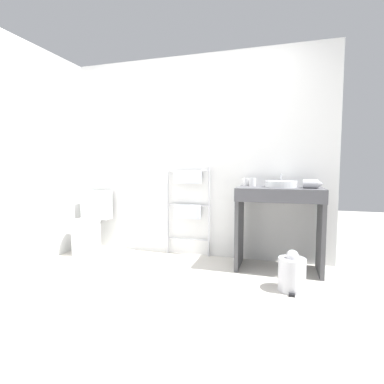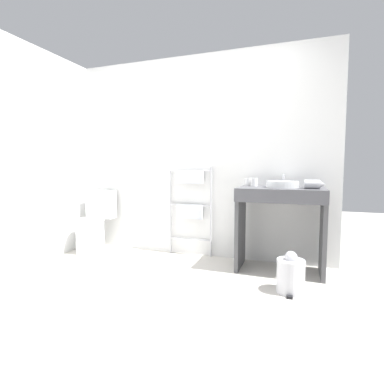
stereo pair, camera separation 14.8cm
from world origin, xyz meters
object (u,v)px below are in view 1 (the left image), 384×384
Objects in this scene: trash_bin at (292,273)px; towel_radiator at (187,199)px; sink_basin at (281,184)px; cup_near_edge at (252,182)px; toilet at (89,227)px; hair_dryer at (311,184)px; cup_near_wall at (246,182)px.

towel_radiator is at bearing 148.15° from trash_bin.
sink_basin is 3.66× the size of cup_near_edge.
trash_bin is at bearing -31.85° from towel_radiator.
toilet is 2.49m from trash_bin.
toilet is 2.11m from cup_near_edge.
towel_radiator is at bearing 170.75° from sink_basin.
hair_dryer reaches higher than sink_basin.
sink_basin reaches higher than toilet.
towel_radiator reaches higher than hair_dryer.
hair_dryer is at bearing 69.61° from trash_bin.
cup_near_wall is at bearing 160.68° from sink_basin.
sink_basin is at bearing 162.13° from hair_dryer.
cup_near_wall is 0.24× the size of trash_bin.
towel_radiator is at bearing 168.88° from hair_dryer.
cup_near_edge reaches higher than toilet.
towel_radiator is 12.54× the size of cup_near_wall.
hair_dryer reaches higher than cup_near_wall.
hair_dryer is at bearing -18.69° from cup_near_wall.
toilet is 2.68m from hair_dryer.
cup_near_wall is at bearing 161.31° from hair_dryer.
hair_dryer is 0.92m from trash_bin.
cup_near_edge is 0.48× the size of hair_dryer.
sink_basin is at bearing -19.32° from cup_near_wall.
hair_dryer is at bearing -17.87° from sink_basin.
towel_radiator is at bearing 11.66° from toilet.
sink_basin is 0.96m from trash_bin.
toilet is at bearing -178.12° from sink_basin.
hair_dryer is (2.62, -0.02, 0.59)m from toilet.
cup_near_wall reaches higher than toilet.
cup_near_wall is 0.96× the size of cup_near_edge.
trash_bin is at bearing -55.12° from cup_near_wall.
sink_basin is 3.80× the size of cup_near_wall.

